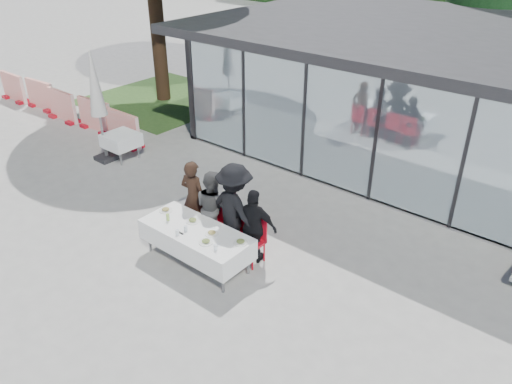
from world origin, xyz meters
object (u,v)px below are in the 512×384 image
dining_table (196,239)px  plate_a (166,210)px  diner_chair_d (254,237)px  construction_barriers (64,107)px  diner_a (194,197)px  diner_b (213,207)px  plate_extra (206,242)px  diner_c (235,210)px  market_umbrella (96,91)px  juice_bottle (168,217)px  diner_d (254,227)px  diner_chair_c (235,228)px  plate_d (241,242)px  diner_chair_a (194,209)px  folded_eyeglasses (180,233)px  plate_c (212,233)px  diner_chair_b (213,218)px  plate_b (193,220)px  spare_table_left (121,140)px

dining_table → plate_a: 0.99m
diner_chair_d → construction_barriers: (-9.81, 2.03, -0.10)m
dining_table → diner_a: 1.14m
diner_b → diner_chair_d: (1.08, -0.00, -0.26)m
plate_extra → diner_c: bearing=97.6°
diner_a → market_umbrella: market_umbrella is taller
market_umbrella → diner_b: bearing=-10.8°
juice_bottle → construction_barriers: (-8.34, 2.88, -0.38)m
diner_b → diner_d: size_ratio=1.03×
diner_a → plate_a: diner_a is taller
diner_chair_c → plate_d: (0.62, -0.55, 0.24)m
diner_a → diner_b: bearing=172.3°
juice_bottle → diner_d: bearing=30.2°
diner_chair_a → diner_chair_d: bearing=0.0°
folded_eyeglasses → diner_d: bearing=47.1°
diner_chair_a → plate_extra: bearing=-36.5°
market_umbrella → diner_d: bearing=-8.9°
plate_c → market_umbrella: bearing=163.9°
plate_d → plate_extra: bearing=-141.6°
diner_chair_b → market_umbrella: 5.34m
diner_c → plate_b: diner_c is taller
diner_chair_c → dining_table: bearing=-113.9°
dining_table → plate_c: plate_c is taller
diner_c → diner_chair_c: diner_c is taller
juice_bottle → diner_chair_a: bearing=100.5°
diner_d → market_umbrella: (-6.13, 0.96, 1.19)m
diner_c → diner_chair_c: (0.00, -0.00, -0.43)m
diner_a → market_umbrella: 4.74m
diner_chair_c → folded_eyeglasses: bearing=-114.4°
plate_d → plate_b: bearing=-178.1°
diner_c → construction_barriers: diner_c is taller
diner_chair_a → plate_d: bearing=-17.2°
plate_d → construction_barriers: construction_barriers is taller
plate_b → spare_table_left: (-4.76, 1.90, -0.22)m
plate_c → spare_table_left: 5.71m
diner_chair_c → diner_chair_b: bearing=180.0°
diner_chair_d → plate_b: (-1.06, -0.59, 0.24)m
diner_b → plate_b: diner_b is taller
diner_chair_c → plate_extra: 0.98m
diner_a → spare_table_left: size_ratio=1.93×
plate_b → folded_eyeglasses: 0.45m
plate_c → folded_eyeglasses: plate_c is taller
diner_c → plate_c: size_ratio=7.26×
diner_chair_b → diner_chair_a: bearing=180.0°
diner_a → diner_chair_a: size_ratio=1.70×
dining_table → diner_chair_c: 0.82m
diner_chair_d → construction_barriers: 10.02m
diner_chair_b → juice_bottle: bearing=-114.5°
plate_b → juice_bottle: 0.49m
plate_a → spare_table_left: 4.50m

